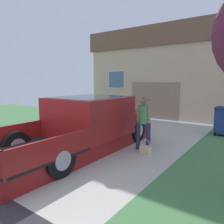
% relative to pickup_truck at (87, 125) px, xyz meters
% --- Properties ---
extents(pickup_truck, '(2.17, 5.53, 1.64)m').
position_rel_pickup_truck_xyz_m(pickup_truck, '(0.00, 0.00, 0.00)').
color(pickup_truck, maroon).
rests_on(pickup_truck, ground).
extents(person_with_hat, '(0.46, 0.38, 1.67)m').
position_rel_pickup_truck_xyz_m(person_with_hat, '(1.51, 0.88, 0.22)').
color(person_with_hat, navy).
rests_on(person_with_hat, ground).
extents(handbag, '(0.32, 0.17, 0.41)m').
position_rel_pickup_truck_xyz_m(handbag, '(1.70, 0.67, -0.62)').
color(handbag, beige).
rests_on(handbag, ground).
extents(house_with_garage, '(9.36, 5.88, 5.19)m').
position_rel_pickup_truck_xyz_m(house_with_garage, '(-0.63, 9.22, 1.88)').
color(house_with_garage, '#D4B28F').
rests_on(house_with_garage, ground).
extents(wheeled_trash_bin, '(0.60, 0.72, 1.11)m').
position_rel_pickup_truck_xyz_m(wheeled_trash_bin, '(3.21, 4.41, -0.15)').
color(wheeled_trash_bin, navy).
rests_on(wheeled_trash_bin, ground).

